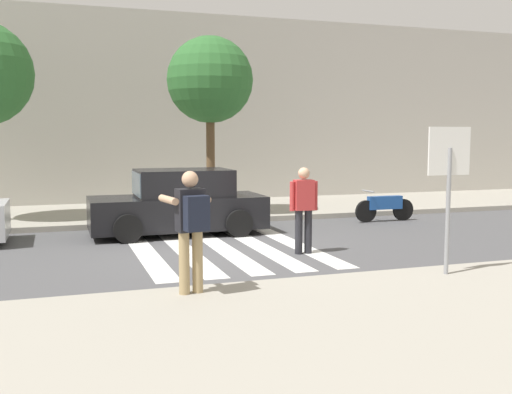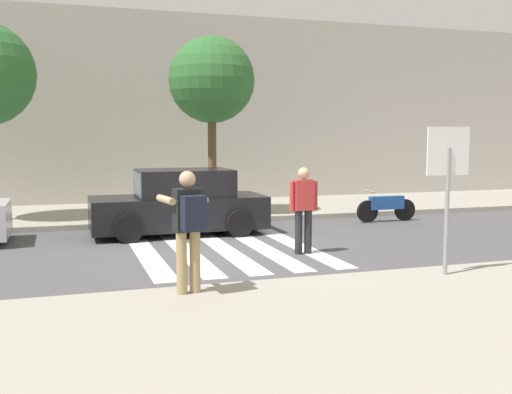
{
  "view_description": "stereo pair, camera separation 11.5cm",
  "coord_description": "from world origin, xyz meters",
  "px_view_note": "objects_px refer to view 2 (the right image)",
  "views": [
    {
      "loc": [
        -3.27,
        -11.72,
        2.35
      ],
      "look_at": [
        0.6,
        -0.2,
        1.1
      ],
      "focal_mm": 42.0,
      "sensor_mm": 36.0,
      "label": 1
    },
    {
      "loc": [
        -3.16,
        -11.76,
        2.35
      ],
      "look_at": [
        0.6,
        -0.2,
        1.1
      ],
      "focal_mm": 42.0,
      "sensor_mm": 36.0,
      "label": 2
    }
  ],
  "objects_px": {
    "pedestrian_crossing": "(304,205)",
    "parked_car_black": "(180,204)",
    "stop_sign": "(448,168)",
    "photographer_with_backpack": "(189,221)",
    "street_tree_center": "(212,81)",
    "motorcycle": "(386,207)"
  },
  "relations": [
    {
      "from": "parked_car_black",
      "to": "stop_sign",
      "type": "bearing_deg",
      "value": -62.74
    },
    {
      "from": "parked_car_black",
      "to": "motorcycle",
      "type": "relative_size",
      "value": 2.33
    },
    {
      "from": "pedestrian_crossing",
      "to": "parked_car_black",
      "type": "xyz_separation_m",
      "value": [
        -1.87,
        3.16,
        -0.25
      ]
    },
    {
      "from": "pedestrian_crossing",
      "to": "parked_car_black",
      "type": "relative_size",
      "value": 0.42
    },
    {
      "from": "pedestrian_crossing",
      "to": "parked_car_black",
      "type": "bearing_deg",
      "value": 120.67
    },
    {
      "from": "photographer_with_backpack",
      "to": "motorcycle",
      "type": "distance_m",
      "value": 9.24
    },
    {
      "from": "photographer_with_backpack",
      "to": "stop_sign",
      "type": "bearing_deg",
      "value": -1.51
    },
    {
      "from": "photographer_with_backpack",
      "to": "street_tree_center",
      "type": "xyz_separation_m",
      "value": [
        2.37,
        8.22,
        2.69
      ]
    },
    {
      "from": "stop_sign",
      "to": "parked_car_black",
      "type": "height_order",
      "value": "stop_sign"
    },
    {
      "from": "photographer_with_backpack",
      "to": "motorcycle",
      "type": "height_order",
      "value": "photographer_with_backpack"
    },
    {
      "from": "stop_sign",
      "to": "motorcycle",
      "type": "relative_size",
      "value": 1.33
    },
    {
      "from": "stop_sign",
      "to": "street_tree_center",
      "type": "bearing_deg",
      "value": 101.89
    },
    {
      "from": "photographer_with_backpack",
      "to": "street_tree_center",
      "type": "relative_size",
      "value": 0.35
    },
    {
      "from": "photographer_with_backpack",
      "to": "parked_car_black",
      "type": "height_order",
      "value": "photographer_with_backpack"
    },
    {
      "from": "pedestrian_crossing",
      "to": "street_tree_center",
      "type": "distance_m",
      "value": 6.18
    },
    {
      "from": "photographer_with_backpack",
      "to": "street_tree_center",
      "type": "height_order",
      "value": "street_tree_center"
    },
    {
      "from": "stop_sign",
      "to": "photographer_with_backpack",
      "type": "height_order",
      "value": "stop_sign"
    },
    {
      "from": "stop_sign",
      "to": "photographer_with_backpack",
      "type": "relative_size",
      "value": 1.36
    },
    {
      "from": "parked_car_black",
      "to": "motorcycle",
      "type": "height_order",
      "value": "parked_car_black"
    },
    {
      "from": "stop_sign",
      "to": "photographer_with_backpack",
      "type": "distance_m",
      "value": 4.18
    },
    {
      "from": "pedestrian_crossing",
      "to": "street_tree_center",
      "type": "height_order",
      "value": "street_tree_center"
    },
    {
      "from": "motorcycle",
      "to": "photographer_with_backpack",
      "type": "bearing_deg",
      "value": -137.35
    }
  ]
}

